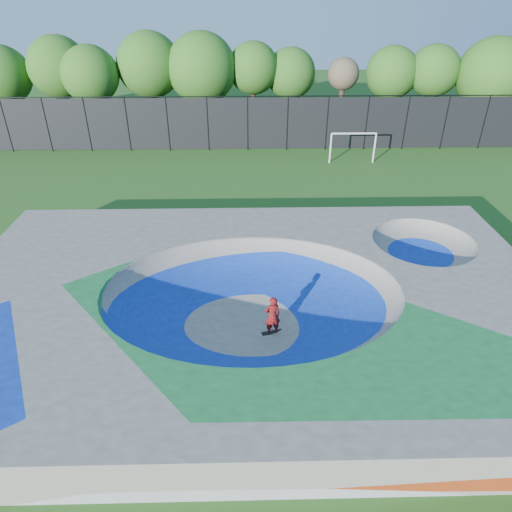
% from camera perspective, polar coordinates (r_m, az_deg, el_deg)
% --- Properties ---
extents(ground, '(120.00, 120.00, 0.00)m').
position_cam_1_polar(ground, '(17.48, -0.49, -8.16)').
color(ground, '#245217').
rests_on(ground, ground).
extents(skate_deck, '(22.00, 14.00, 1.50)m').
position_cam_1_polar(skate_deck, '(17.01, -0.50, -6.19)').
color(skate_deck, gray).
rests_on(skate_deck, ground).
extents(skater, '(0.67, 0.52, 1.61)m').
position_cam_1_polar(skater, '(16.44, 2.07, -7.49)').
color(skater, red).
rests_on(skater, ground).
extents(skateboard, '(0.81, 0.41, 0.05)m').
position_cam_1_polar(skateboard, '(16.93, 2.02, -9.57)').
color(skateboard, black).
rests_on(skateboard, ground).
extents(soccer_goal, '(3.25, 0.12, 2.15)m').
position_cam_1_polar(soccer_goal, '(33.78, 12.05, 13.77)').
color(soccer_goal, silver).
rests_on(soccer_goal, ground).
extents(fence, '(48.09, 0.09, 4.04)m').
position_cam_1_polar(fence, '(35.72, -1.04, 16.33)').
color(fence, black).
rests_on(fence, ground).
extents(treeline, '(53.23, 7.41, 8.01)m').
position_cam_1_polar(treeline, '(40.28, -0.06, 22.15)').
color(treeline, '#4F3227').
rests_on(treeline, ground).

